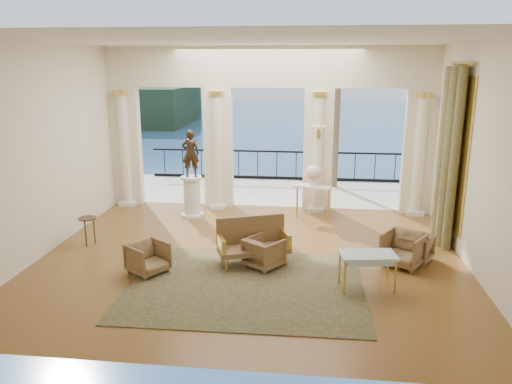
# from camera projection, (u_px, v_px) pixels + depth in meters

# --- Properties ---
(floor) EXTENTS (9.00, 9.00, 0.00)m
(floor) POSITION_uv_depth(u_px,v_px,m) (251.00, 258.00, 10.71)
(floor) COLOR #4F3115
(floor) RESTS_ON ground
(room_walls) EXTENTS (9.00, 9.00, 9.00)m
(room_walls) POSITION_uv_depth(u_px,v_px,m) (242.00, 132.00, 8.90)
(room_walls) COLOR #F1E7CA
(room_walls) RESTS_ON ground
(arcade) EXTENTS (9.00, 0.56, 4.50)m
(arcade) POSITION_uv_depth(u_px,v_px,m) (268.00, 118.00, 13.72)
(arcade) COLOR #F5EBCA
(arcade) RESTS_ON ground
(terrace) EXTENTS (10.00, 3.60, 0.10)m
(terrace) POSITION_uv_depth(u_px,v_px,m) (273.00, 192.00, 16.29)
(terrace) COLOR #C0B29F
(terrace) RESTS_ON ground
(balustrade) EXTENTS (9.00, 0.06, 1.03)m
(balustrade) POSITION_uv_depth(u_px,v_px,m) (277.00, 168.00, 17.71)
(balustrade) COLOR black
(balustrade) RESTS_ON terrace
(palm_tree) EXTENTS (2.00, 2.00, 4.50)m
(palm_tree) POSITION_uv_depth(u_px,v_px,m) (339.00, 61.00, 15.78)
(palm_tree) COLOR #4C3823
(palm_tree) RESTS_ON terrace
(headland) EXTENTS (22.00, 18.00, 6.00)m
(headland) POSITION_uv_depth(u_px,v_px,m) (124.00, 105.00, 82.04)
(headland) COLOR black
(headland) RESTS_ON sea
(sea) EXTENTS (160.00, 160.00, 0.00)m
(sea) POSITION_uv_depth(u_px,v_px,m) (305.00, 135.00, 69.86)
(sea) COLOR navy
(sea) RESTS_ON ground
(curtain) EXTENTS (0.33, 1.40, 4.09)m
(curtain) POSITION_uv_depth(u_px,v_px,m) (448.00, 157.00, 11.16)
(curtain) COLOR #4E4727
(curtain) RESTS_ON ground
(window_frame) EXTENTS (0.04, 1.60, 3.40)m
(window_frame) POSITION_uv_depth(u_px,v_px,m) (457.00, 154.00, 11.12)
(window_frame) COLOR gold
(window_frame) RESTS_ON room_walls
(wall_sconce) EXTENTS (0.30, 0.11, 0.33)m
(wall_sconce) POSITION_uv_depth(u_px,v_px,m) (319.00, 133.00, 13.35)
(wall_sconce) COLOR gold
(wall_sconce) RESTS_ON arcade
(rug) EXTENTS (4.48, 3.52, 0.02)m
(rug) POSITION_uv_depth(u_px,v_px,m) (245.00, 285.00, 9.42)
(rug) COLOR #2E351B
(rug) RESTS_ON ground
(armchair_a) EXTENTS (0.91, 0.92, 0.70)m
(armchair_a) POSITION_uv_depth(u_px,v_px,m) (148.00, 256.00, 9.90)
(armchair_a) COLOR #47311A
(armchair_a) RESTS_ON ground
(armchair_b) EXTENTS (1.02, 1.01, 0.78)m
(armchair_b) POSITION_uv_depth(u_px,v_px,m) (404.00, 248.00, 10.25)
(armchair_b) COLOR #47311A
(armchair_b) RESTS_ON ground
(armchair_c) EXTENTS (0.79, 0.81, 0.62)m
(armchair_c) POSITION_uv_depth(u_px,v_px,m) (416.00, 246.00, 10.54)
(armchair_c) COLOR #47311A
(armchair_c) RESTS_ON ground
(armchair_d) EXTENTS (0.91, 0.90, 0.69)m
(armchair_d) POSITION_uv_depth(u_px,v_px,m) (264.00, 251.00, 10.19)
(armchair_d) COLOR #47311A
(armchair_d) RESTS_ON ground
(settee) EXTENTS (1.59, 1.11, 0.97)m
(settee) POSITION_uv_depth(u_px,v_px,m) (253.00, 241.00, 10.39)
(settee) COLOR #47311A
(settee) RESTS_ON ground
(game_table) EXTENTS (1.09, 0.70, 0.70)m
(game_table) POSITION_uv_depth(u_px,v_px,m) (368.00, 257.00, 9.13)
(game_table) COLOR #A5C6D1
(game_table) RESTS_ON ground
(pedestal) EXTENTS (0.61, 0.61, 1.11)m
(pedestal) POSITION_uv_depth(u_px,v_px,m) (192.00, 197.00, 13.46)
(pedestal) COLOR silver
(pedestal) RESTS_ON ground
(statue) EXTENTS (0.48, 0.34, 1.25)m
(statue) POSITION_uv_depth(u_px,v_px,m) (191.00, 153.00, 13.15)
(statue) COLOR #302115
(statue) RESTS_ON pedestal
(console_table) EXTENTS (1.00, 0.65, 0.88)m
(console_table) POSITION_uv_depth(u_px,v_px,m) (313.00, 191.00, 13.31)
(console_table) COLOR silver
(console_table) RESTS_ON ground
(urn) EXTENTS (0.42, 0.42, 0.55)m
(urn) POSITION_uv_depth(u_px,v_px,m) (313.00, 174.00, 13.19)
(urn) COLOR white
(urn) RESTS_ON console_table
(side_table) EXTENTS (0.40, 0.40, 0.66)m
(side_table) POSITION_uv_depth(u_px,v_px,m) (87.00, 222.00, 11.35)
(side_table) COLOR black
(side_table) RESTS_ON ground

